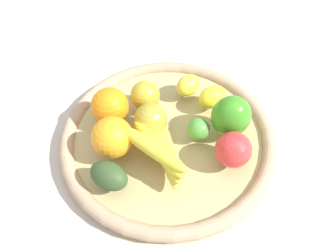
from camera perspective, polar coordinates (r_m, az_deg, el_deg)
The scene contains 13 objects.
ground_plane at distance 0.74m, azimuth 0.00°, elevation -2.74°, with size 2.40×2.40×0.00m, color #BDB0A2.
basket at distance 0.73m, azimuth 0.00°, elevation -1.93°, with size 0.46×0.46×0.04m.
lime_0 at distance 0.69m, azimuth 5.27°, elevation -0.35°, with size 0.05×0.05×0.05m, color #4C9539.
orange_0 at distance 0.66m, azimuth -9.50°, elevation -1.91°, with size 0.08×0.08×0.08m, color orange.
lemon_0 at distance 0.77m, azimuth 3.45°, elevation 6.95°, with size 0.06×0.05×0.05m, color yellow.
banana_bunch at distance 0.64m, azimuth -1.35°, elevation -4.04°, with size 0.16×0.16×0.07m.
apple_0 at distance 0.74m, azimuth -3.90°, elevation 5.25°, with size 0.07×0.07×0.07m, color gold.
apple_1 at distance 0.68m, azimuth -3.07°, elevation 0.80°, with size 0.07×0.07×0.07m, color #A4932E.
bell_pepper at distance 0.69m, azimuth 10.71°, elevation 1.64°, with size 0.08×0.08×0.09m, color #398A20.
orange_1 at distance 0.71m, azimuth -9.88°, elevation 3.36°, with size 0.08×0.08×0.08m, color orange.
apple_2 at distance 0.65m, azimuth 11.08°, elevation -3.99°, with size 0.07×0.07×0.07m, color red.
avocado at distance 0.63m, azimuth -10.07°, elevation -8.35°, with size 0.08×0.05×0.05m, color #2F4724.
lemon_1 at distance 0.75m, azimuth 7.62°, elevation 4.96°, with size 0.07×0.05×0.05m, color yellow.
Camera 1 is at (0.07, -0.42, 0.60)m, focal length 35.67 mm.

